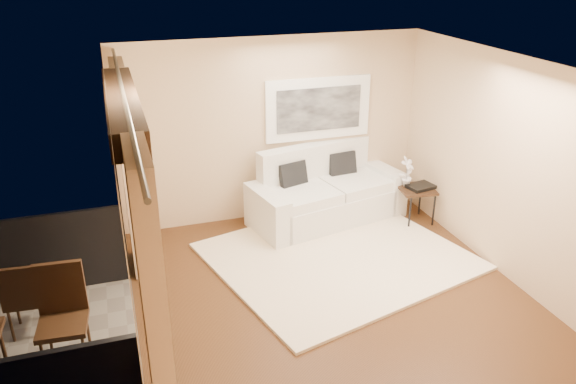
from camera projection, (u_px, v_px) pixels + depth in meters
floor at (335, 301)px, 6.57m from camera, size 5.00×5.00×0.00m
room_shell at (122, 106)px, 4.96m from camera, size 5.00×6.40×5.00m
balcony at (28, 346)px, 5.57m from camera, size 1.81×2.60×1.17m
curtains at (139, 225)px, 5.44m from camera, size 0.16×4.80×2.64m
artwork at (318, 109)px, 8.27m from camera, size 1.62×0.07×0.92m
rug at (338, 256)px, 7.49m from camera, size 3.68×3.39×0.04m
sofa at (324, 195)px, 8.44m from camera, size 2.45×1.44×1.10m
side_table at (416, 192)px, 8.30m from camera, size 0.56×0.56×0.54m
tray at (421, 187)px, 8.27m from camera, size 0.43×0.35×0.05m
orchid at (407, 172)px, 8.25m from camera, size 0.29×0.25×0.46m
balcony_chair_far at (22, 295)px, 5.80m from camera, size 0.41×0.41×0.88m
balcony_chair_near at (62, 307)px, 5.42m from camera, size 0.49×0.49×1.06m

